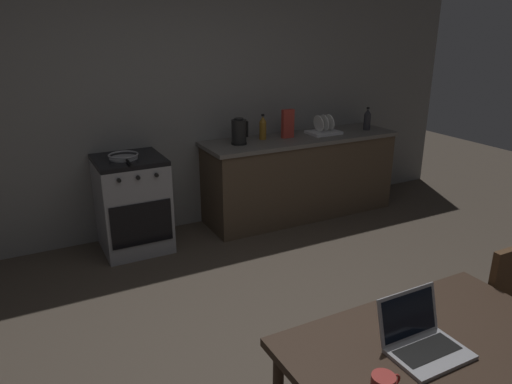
% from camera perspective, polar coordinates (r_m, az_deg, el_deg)
% --- Properties ---
extents(ground_plane, '(12.00, 12.00, 0.00)m').
position_cam_1_polar(ground_plane, '(3.15, 6.09, -20.27)').
color(ground_plane, '#473D33').
extents(back_wall, '(6.40, 0.10, 2.59)m').
position_cam_1_polar(back_wall, '(4.89, -7.13, 10.86)').
color(back_wall, gray).
rests_on(back_wall, ground_plane).
extents(kitchen_counter, '(2.16, 0.64, 0.88)m').
position_cam_1_polar(kitchen_counter, '(5.23, 5.27, 1.93)').
color(kitchen_counter, '#4C3D2D').
rests_on(kitchen_counter, ground_plane).
extents(stove_oven, '(0.60, 0.62, 0.88)m').
position_cam_1_polar(stove_oven, '(4.55, -14.57, -1.38)').
color(stove_oven, gray).
rests_on(stove_oven, ground_plane).
extents(dining_table, '(1.29, 0.83, 0.71)m').
position_cam_1_polar(dining_table, '(2.30, 20.93, -18.44)').
color(dining_table, '#332319').
rests_on(dining_table, ground_plane).
extents(laptop, '(0.32, 0.28, 0.22)m').
position_cam_1_polar(laptop, '(2.20, 19.35, -16.44)').
color(laptop, '#99999E').
rests_on(laptop, dining_table).
extents(electric_kettle, '(0.18, 0.15, 0.26)m').
position_cam_1_polar(electric_kettle, '(4.74, -2.05, 7.22)').
color(electric_kettle, black).
rests_on(electric_kettle, kitchen_counter).
extents(bottle, '(0.08, 0.08, 0.25)m').
position_cam_1_polar(bottle, '(5.55, 13.19, 8.48)').
color(bottle, '#2D2D33').
rests_on(bottle, kitchen_counter).
extents(frying_pan, '(0.26, 0.44, 0.05)m').
position_cam_1_polar(frying_pan, '(4.38, -15.58, 4.14)').
color(frying_pan, gray).
rests_on(frying_pan, stove_oven).
extents(cereal_box, '(0.13, 0.05, 0.30)m').
position_cam_1_polar(cereal_box, '(5.02, 3.83, 8.17)').
color(cereal_box, '#B2382D').
rests_on(cereal_box, kitchen_counter).
extents(dish_rack, '(0.34, 0.26, 0.21)m').
position_cam_1_polar(dish_rack, '(5.26, 8.11, 7.42)').
color(dish_rack, silver).
rests_on(dish_rack, kitchen_counter).
extents(bottle_b, '(0.07, 0.07, 0.26)m').
position_cam_1_polar(bottle_b, '(4.94, 0.82, 7.73)').
color(bottle_b, '#8C601E').
rests_on(bottle_b, kitchen_counter).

